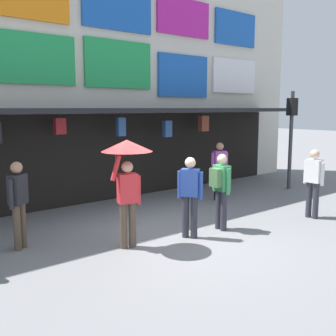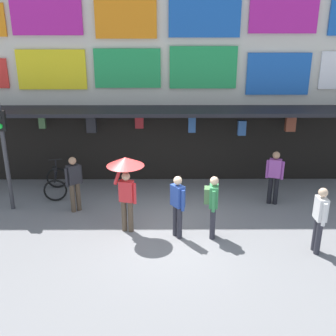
# 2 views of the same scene
# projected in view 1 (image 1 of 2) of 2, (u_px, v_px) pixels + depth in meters

# --- Properties ---
(ground_plane) EXTENTS (80.00, 80.00, 0.00)m
(ground_plane) POSITION_uv_depth(u_px,v_px,m) (175.00, 239.00, 8.22)
(ground_plane) COLOR slate
(shopfront) EXTENTS (18.00, 2.60, 8.00)m
(shopfront) POSITION_uv_depth(u_px,v_px,m) (69.00, 61.00, 11.13)
(shopfront) COLOR beige
(shopfront) RESTS_ON ground
(traffic_light_far) EXTENTS (0.31, 0.34, 3.20)m
(traffic_light_far) POSITION_uv_depth(u_px,v_px,m) (291.00, 124.00, 13.06)
(traffic_light_far) COLOR #38383D
(traffic_light_far) RESTS_ON ground
(pedestrian_with_umbrella) EXTENTS (0.96, 0.96, 2.08)m
(pedestrian_with_umbrella) POSITION_uv_depth(u_px,v_px,m) (127.00, 163.00, 7.49)
(pedestrian_with_umbrella) COLOR brown
(pedestrian_with_umbrella) RESTS_ON ground
(pedestrian_in_red) EXTENTS (0.51, 0.32, 1.68)m
(pedestrian_in_red) POSITION_uv_depth(u_px,v_px,m) (219.00, 168.00, 11.58)
(pedestrian_in_red) COLOR black
(pedestrian_in_red) RESTS_ON ground
(pedestrian_in_blue) EXTENTS (0.43, 0.40, 1.68)m
(pedestrian_in_blue) POSITION_uv_depth(u_px,v_px,m) (18.00, 200.00, 7.51)
(pedestrian_in_blue) COLOR brown
(pedestrian_in_blue) RESTS_ON ground
(pedestrian_in_yellow) EXTENTS (0.23, 0.53, 1.68)m
(pedestrian_in_yellow) POSITION_uv_depth(u_px,v_px,m) (313.00, 180.00, 9.68)
(pedestrian_in_yellow) COLOR #2D2D38
(pedestrian_in_yellow) RESTS_ON ground
(pedestrian_in_white) EXTENTS (0.39, 0.53, 1.68)m
(pedestrian_in_white) POSITION_uv_depth(u_px,v_px,m) (221.00, 186.00, 8.71)
(pedestrian_in_white) COLOR #2D2D38
(pedestrian_in_white) RESTS_ON ground
(pedestrian_in_green) EXTENTS (0.38, 0.45, 1.68)m
(pedestrian_in_green) POSITION_uv_depth(u_px,v_px,m) (190.00, 193.00, 8.18)
(pedestrian_in_green) COLOR #2D2D38
(pedestrian_in_green) RESTS_ON ground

